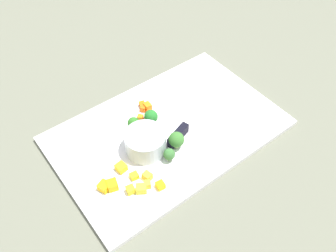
{
  "coord_description": "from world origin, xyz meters",
  "views": [
    {
      "loc": [
        -0.31,
        -0.4,
        0.6
      ],
      "look_at": [
        0.0,
        0.0,
        0.02
      ],
      "focal_mm": 38.19,
      "sensor_mm": 36.0,
      "label": 1
    }
  ],
  "objects": [
    {
      "name": "pepper_dice_2",
      "position": [
        -0.15,
        -0.08,
        0.02
      ],
      "size": [
        0.02,
        0.02,
        0.02
      ],
      "primitive_type": "cube",
      "rotation": [
        0.0,
        0.0,
        2.94
      ],
      "color": "yellow",
      "rests_on": "cutting_board"
    },
    {
      "name": "carrot_dice_6",
      "position": [
        -0.03,
        0.06,
        0.02
      ],
      "size": [
        0.02,
        0.02,
        0.01
      ],
      "primitive_type": "cube",
      "rotation": [
        0.0,
        0.0,
        2.27
      ],
      "color": "orange",
      "rests_on": "cutting_board"
    },
    {
      "name": "carrot_dice_1",
      "position": [
        -0.02,
        0.05,
        0.02
      ],
      "size": [
        0.03,
        0.03,
        0.01
      ],
      "primitive_type": "cube",
      "rotation": [
        0.0,
        0.0,
        0.94
      ],
      "color": "orange",
      "rests_on": "cutting_board"
    },
    {
      "name": "broccoli_floret_1",
      "position": [
        -0.06,
        0.04,
        0.03
      ],
      "size": [
        0.03,
        0.03,
        0.04
      ],
      "color": "#96AD68",
      "rests_on": "cutting_board"
    },
    {
      "name": "broccoli_floret_3",
      "position": [
        -0.05,
        -0.07,
        0.03
      ],
      "size": [
        0.02,
        0.02,
        0.03
      ],
      "color": "#87AA67",
      "rests_on": "cutting_board"
    },
    {
      "name": "pepper_dice_3",
      "position": [
        -0.19,
        -0.05,
        0.02
      ],
      "size": [
        0.03,
        0.03,
        0.02
      ],
      "primitive_type": "cube",
      "rotation": [
        0.0,
        0.0,
        1.93
      ],
      "color": "yellow",
      "rests_on": "cutting_board"
    },
    {
      "name": "broccoli_floret_2",
      "position": [
        -0.02,
        0.04,
        0.03
      ],
      "size": [
        0.03,
        0.03,
        0.03
      ],
      "color": "#8AAE55",
      "rests_on": "cutting_board"
    },
    {
      "name": "carrot_dice_2",
      "position": [
        -0.01,
        0.08,
        0.02
      ],
      "size": [
        0.02,
        0.02,
        0.01
      ],
      "primitive_type": "cube",
      "rotation": [
        0.0,
        0.0,
        2.11
      ],
      "color": "orange",
      "rests_on": "cutting_board"
    },
    {
      "name": "prep_bowl",
      "position": [
        -0.07,
        -0.02,
        0.03
      ],
      "size": [
        0.09,
        0.09,
        0.05
      ],
      "primitive_type": "cylinder",
      "color": "#B2BEC3",
      "rests_on": "cutting_board"
    },
    {
      "name": "carrot_dice_3",
      "position": [
        -0.04,
        0.03,
        0.02
      ],
      "size": [
        0.02,
        0.02,
        0.01
      ],
      "primitive_type": "cube",
      "rotation": [
        0.0,
        0.0,
        0.71
      ],
      "color": "orange",
      "rests_on": "cutting_board"
    },
    {
      "name": "pepper_dice_5",
      "position": [
        -0.13,
        -0.06,
        0.02
      ],
      "size": [
        0.02,
        0.02,
        0.01
      ],
      "primitive_type": "cube",
      "rotation": [
        0.0,
        0.0,
        1.43
      ],
      "color": "yellow",
      "rests_on": "cutting_board"
    },
    {
      "name": "carrot_dice_4",
      "position": [
        -0.02,
        0.03,
        0.02
      ],
      "size": [
        0.02,
        0.02,
        0.01
      ],
      "primitive_type": "cube",
      "rotation": [
        0.0,
        0.0,
        2.29
      ],
      "color": "orange",
      "rests_on": "cutting_board"
    },
    {
      "name": "broccoli_floret_0",
      "position": [
        -0.02,
        -0.05,
        0.03
      ],
      "size": [
        0.03,
        0.03,
        0.04
      ],
      "color": "#98B467",
      "rests_on": "cutting_board"
    },
    {
      "name": "carrot_dice_0",
      "position": [
        0.0,
        0.08,
        0.02
      ],
      "size": [
        0.02,
        0.02,
        0.02
      ],
      "primitive_type": "cube",
      "rotation": [
        0.0,
        0.0,
        1.5
      ],
      "color": "orange",
      "rests_on": "cutting_board"
    },
    {
      "name": "carrot_dice_5",
      "position": [
        -0.01,
        0.09,
        0.02
      ],
      "size": [
        0.02,
        0.02,
        0.01
      ],
      "primitive_type": "cube",
      "rotation": [
        0.0,
        0.0,
        2.86
      ],
      "color": "orange",
      "rests_on": "cutting_board"
    },
    {
      "name": "chef_knife",
      "position": [
        0.05,
        -0.02,
        0.02
      ],
      "size": [
        0.27,
        0.1,
        0.02
      ],
      "rotation": [
        0.0,
        0.0,
        0.31
      ],
      "color": "silver",
      "rests_on": "cutting_board"
    },
    {
      "name": "cutting_board",
      "position": [
        0.0,
        0.0,
        0.01
      ],
      "size": [
        0.49,
        0.31,
        0.01
      ],
      "primitive_type": "cube",
      "color": "white",
      "rests_on": "ground_plane"
    },
    {
      "name": "pepper_dice_6",
      "position": [
        -0.13,
        -0.09,
        0.02
      ],
      "size": [
        0.03,
        0.02,
        0.02
      ],
      "primitive_type": "cube",
      "rotation": [
        0.0,
        0.0,
        2.56
      ],
      "color": "yellow",
      "rests_on": "cutting_board"
    },
    {
      "name": "pepper_dice_0",
      "position": [
        -0.12,
        -0.09,
        0.02
      ],
      "size": [
        0.02,
        0.02,
        0.02
      ],
      "primitive_type": "cube",
      "rotation": [
        0.0,
        0.0,
        1.11
      ],
      "color": "yellow",
      "rests_on": "cutting_board"
    },
    {
      "name": "pepper_dice_8",
      "position": [
        -0.14,
        -0.03,
        0.02
      ],
      "size": [
        0.02,
        0.02,
        0.01
      ],
      "primitive_type": "cube",
      "rotation": [
        0.0,
        0.0,
        0.15
      ],
      "color": "yellow",
      "rests_on": "cutting_board"
    },
    {
      "name": "pepper_dice_4",
      "position": [
        -0.11,
        -0.08,
        0.02
      ],
      "size": [
        0.02,
        0.02,
        0.02
      ],
      "primitive_type": "cube",
      "rotation": [
        0.0,
        0.0,
        1.8
      ],
      "color": "yellow",
      "rests_on": "cutting_board"
    },
    {
      "name": "pepper_dice_1",
      "position": [
        -0.1,
        -0.11,
        0.02
      ],
      "size": [
        0.02,
        0.02,
        0.01
      ],
      "primitive_type": "cube",
      "rotation": [
        0.0,
        0.0,
        1.45
      ],
      "color": "yellow",
      "rests_on": "cutting_board"
    },
    {
      "name": "ground_plane",
      "position": [
        0.0,
        0.0,
        0.0
      ],
      "size": [
        4.0,
        4.0,
        0.0
      ],
      "primitive_type": "plane",
      "color": "#666957"
    },
    {
      "name": "pepper_dice_7",
      "position": [
        -0.17,
        -0.05,
        0.02
      ],
      "size": [
        0.02,
        0.02,
        0.02
      ],
      "primitive_type": "cube",
      "rotation": [
        0.0,
        0.0,
        1.28
      ],
      "color": "yellow",
      "rests_on": "cutting_board"
    }
  ]
}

